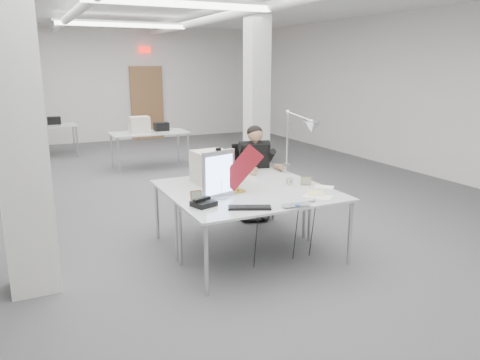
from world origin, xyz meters
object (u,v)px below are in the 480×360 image
object	(u,v)px
beige_monitor	(211,167)
office_chair	(253,181)
seated_person	(255,157)
bankers_lamp	(238,176)
laptop	(298,207)
desk_main	(266,200)
architect_lamp	(298,139)
desk_phone	(204,204)
monitor	(219,174)

from	to	relation	value
beige_monitor	office_chair	bearing A→B (deg)	29.28
seated_person	bankers_lamp	bearing A→B (deg)	-115.03
laptop	bankers_lamp	size ratio (longest dim) A/B	0.81
desk_main	beige_monitor	xyz separation A→B (m)	(-0.25, 0.91, 0.21)
desk_main	architect_lamp	xyz separation A→B (m)	(0.85, 0.73, 0.49)
desk_main	desk_phone	world-z (taller)	desk_phone
desk_main	office_chair	bearing A→B (deg)	67.53
bankers_lamp	architect_lamp	xyz separation A→B (m)	(0.99, 0.35, 0.30)
monitor	architect_lamp	xyz separation A→B (m)	(1.28, 0.46, 0.22)
seated_person	architect_lamp	world-z (taller)	architect_lamp
desk_phone	architect_lamp	size ratio (longest dim) A/B	0.23
bankers_lamp	desk_phone	bearing A→B (deg)	-162.60
desk_main	monitor	bearing A→B (deg)	147.51
desk_phone	architect_lamp	xyz separation A→B (m)	(1.54, 0.69, 0.45)
seated_person	laptop	size ratio (longest dim) A/B	3.10
office_chair	architect_lamp	distance (m)	1.05
desk_main	laptop	world-z (taller)	laptop
monitor	desk_phone	bearing A→B (deg)	-155.08
desk_main	desk_phone	bearing A→B (deg)	176.26
desk_main	office_chair	world-z (taller)	office_chair
monitor	architect_lamp	distance (m)	1.38
office_chair	monitor	world-z (taller)	monitor
office_chair	desk_phone	bearing A→B (deg)	-121.38
office_chair	desk_phone	world-z (taller)	office_chair
desk_main	laptop	size ratio (longest dim) A/B	6.09
monitor	laptop	world-z (taller)	monitor
monitor	beige_monitor	bearing A→B (deg)	58.92
desk_main	monitor	world-z (taller)	monitor
seated_person	bankers_lamp	distance (m)	1.30
desk_main	architect_lamp	size ratio (longest dim) A/B	1.88
desk_main	bankers_lamp	xyz separation A→B (m)	(-0.14, 0.38, 0.19)
bankers_lamp	beige_monitor	size ratio (longest dim) A/B	0.89
office_chair	desk_phone	distance (m)	1.96
laptop	architect_lamp	xyz separation A→B (m)	(0.71, 1.15, 0.47)
beige_monitor	architect_lamp	xyz separation A→B (m)	(1.10, -0.18, 0.29)
desk_phone	laptop	bearing A→B (deg)	-46.86
beige_monitor	architect_lamp	bearing A→B (deg)	-13.64
desk_main	architect_lamp	world-z (taller)	architect_lamp
office_chair	laptop	bearing A→B (deg)	-93.33
bankers_lamp	desk_phone	world-z (taller)	bankers_lamp
office_chair	laptop	xyz separation A→B (m)	(-0.48, -1.90, 0.22)
desk_main	laptop	bearing A→B (deg)	-71.69
bankers_lamp	beige_monitor	bearing A→B (deg)	86.81
office_chair	monitor	distance (m)	1.67
monitor	seated_person	bearing A→B (deg)	32.45
desk_main	seated_person	distance (m)	1.57
monitor	desk_main	bearing A→B (deg)	-48.27
desk_main	desk_phone	distance (m)	0.69
desk_main	seated_person	world-z (taller)	seated_person
architect_lamp	seated_person	bearing A→B (deg)	109.76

